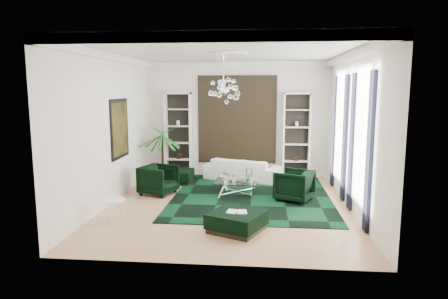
# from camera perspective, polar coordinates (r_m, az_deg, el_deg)

# --- Properties ---
(floor) EXTENTS (6.00, 7.00, 0.02)m
(floor) POSITION_cam_1_polar(r_m,az_deg,el_deg) (10.20, 0.63, -7.96)
(floor) COLOR tan
(floor) RESTS_ON ground
(ceiling) EXTENTS (6.00, 7.00, 0.02)m
(ceiling) POSITION_cam_1_polar(r_m,az_deg,el_deg) (9.82, 0.66, 13.93)
(ceiling) COLOR white
(ceiling) RESTS_ON ground
(wall_back) EXTENTS (6.00, 0.02, 3.80)m
(wall_back) POSITION_cam_1_polar(r_m,az_deg,el_deg) (13.32, 1.88, 4.31)
(wall_back) COLOR silver
(wall_back) RESTS_ON ground
(wall_front) EXTENTS (6.00, 0.02, 3.80)m
(wall_front) POSITION_cam_1_polar(r_m,az_deg,el_deg) (6.37, -1.94, -0.45)
(wall_front) COLOR silver
(wall_front) RESTS_ON ground
(wall_left) EXTENTS (0.02, 7.00, 3.80)m
(wall_left) POSITION_cam_1_polar(r_m,az_deg,el_deg) (10.51, -15.96, 2.82)
(wall_left) COLOR silver
(wall_left) RESTS_ON ground
(wall_right) EXTENTS (0.02, 7.00, 3.80)m
(wall_right) POSITION_cam_1_polar(r_m,az_deg,el_deg) (10.04, 18.04, 2.47)
(wall_right) COLOR silver
(wall_right) RESTS_ON ground
(crown_molding) EXTENTS (6.00, 7.00, 0.18)m
(crown_molding) POSITION_cam_1_polar(r_m,az_deg,el_deg) (9.81, 0.66, 13.29)
(crown_molding) COLOR white
(crown_molding) RESTS_ON ceiling
(ceiling_medallion) EXTENTS (0.90, 0.90, 0.05)m
(ceiling_medallion) POSITION_cam_1_polar(r_m,az_deg,el_deg) (10.11, 0.81, 13.54)
(ceiling_medallion) COLOR white
(ceiling_medallion) RESTS_ON ceiling
(tapestry) EXTENTS (2.50, 0.06, 2.80)m
(tapestry) POSITION_cam_1_polar(r_m,az_deg,el_deg) (13.27, 1.87, 4.29)
(tapestry) COLOR black
(tapestry) RESTS_ON wall_back
(shelving_left) EXTENTS (0.90, 0.38, 2.80)m
(shelving_left) POSITION_cam_1_polar(r_m,az_deg,el_deg) (13.43, -6.52, 2.15)
(shelving_left) COLOR white
(shelving_left) RESTS_ON floor
(shelving_right) EXTENTS (0.90, 0.38, 2.80)m
(shelving_right) POSITION_cam_1_polar(r_m,az_deg,el_deg) (13.19, 10.31, 1.95)
(shelving_right) COLOR white
(shelving_right) RESTS_ON floor
(painting) EXTENTS (0.04, 1.30, 1.60)m
(painting) POSITION_cam_1_polar(r_m,az_deg,el_deg) (11.06, -14.64, 2.89)
(painting) COLOR black
(painting) RESTS_ON wall_left
(window_near) EXTENTS (0.03, 1.10, 2.90)m
(window_near) POSITION_cam_1_polar(r_m,az_deg,el_deg) (9.17, 19.14, 1.87)
(window_near) COLOR white
(window_near) RESTS_ON wall_right
(curtain_near_a) EXTENTS (0.07, 0.30, 3.25)m
(curtain_near_a) POSITION_cam_1_polar(r_m,az_deg,el_deg) (8.44, 20.07, -0.44)
(curtain_near_a) COLOR black
(curtain_near_a) RESTS_ON floor
(curtain_near_b) EXTENTS (0.07, 0.30, 3.25)m
(curtain_near_b) POSITION_cam_1_polar(r_m,az_deg,el_deg) (9.94, 17.81, 0.97)
(curtain_near_b) COLOR black
(curtain_near_b) RESTS_ON floor
(window_far) EXTENTS (0.03, 1.10, 2.90)m
(window_far) POSITION_cam_1_polar(r_m,az_deg,el_deg) (11.50, 16.32, 3.28)
(window_far) COLOR white
(window_far) RESTS_ON wall_right
(curtain_far_a) EXTENTS (0.07, 0.30, 3.25)m
(curtain_far_a) POSITION_cam_1_polar(r_m,az_deg,el_deg) (10.76, 16.86, 1.57)
(curtain_far_a) COLOR black
(curtain_far_a) RESTS_ON floor
(curtain_far_b) EXTENTS (0.07, 0.30, 3.25)m
(curtain_far_b) POSITION_cam_1_polar(r_m,az_deg,el_deg) (12.28, 15.43, 2.46)
(curtain_far_b) COLOR black
(curtain_far_b) RESTS_ON floor
(rug) EXTENTS (4.20, 5.00, 0.02)m
(rug) POSITION_cam_1_polar(r_m,az_deg,el_deg) (11.05, 3.95, -6.57)
(rug) COLOR black
(rug) RESTS_ON floor
(sofa) EXTENTS (2.57, 1.65, 0.70)m
(sofa) POSITION_cam_1_polar(r_m,az_deg,el_deg) (12.85, 2.65, -2.84)
(sofa) COLOR white
(sofa) RESTS_ON floor
(armchair_left) EXTENTS (1.13, 1.11, 0.81)m
(armchair_left) POSITION_cam_1_polar(r_m,az_deg,el_deg) (11.25, -9.34, -4.30)
(armchair_left) COLOR black
(armchair_left) RESTS_ON floor
(armchair_right) EXTENTS (1.18, 1.17, 0.81)m
(armchair_right) POSITION_cam_1_polar(r_m,az_deg,el_deg) (10.65, 9.99, -5.06)
(armchair_right) COLOR black
(armchair_right) RESTS_ON floor
(coffee_table) EXTENTS (1.22, 1.22, 0.41)m
(coffee_table) POSITION_cam_1_polar(r_m,az_deg,el_deg) (11.14, 1.93, -5.39)
(coffee_table) COLOR white
(coffee_table) RESTS_ON floor
(ottoman_side) EXTENTS (0.94, 0.94, 0.40)m
(ottoman_side) POSITION_cam_1_polar(r_m,az_deg,el_deg) (12.57, -6.66, -3.85)
(ottoman_side) COLOR black
(ottoman_side) RESTS_ON floor
(ottoman_front) EXTENTS (1.33, 1.33, 0.40)m
(ottoman_front) POSITION_cam_1_polar(r_m,az_deg,el_deg) (8.36, 1.85, -10.24)
(ottoman_front) COLOR black
(ottoman_front) RESTS_ON floor
(book) EXTENTS (0.42, 0.28, 0.03)m
(book) POSITION_cam_1_polar(r_m,az_deg,el_deg) (8.29, 1.86, -8.84)
(book) COLOR white
(book) RESTS_ON ottoman_front
(side_table) EXTENTS (0.61, 0.61, 0.50)m
(side_table) POSITION_cam_1_polar(r_m,az_deg,el_deg) (9.18, -15.46, -8.49)
(side_table) COLOR white
(side_table) RESTS_ON floor
(palm) EXTENTS (1.72, 1.72, 2.40)m
(palm) POSITION_cam_1_polar(r_m,az_deg,el_deg) (12.83, -8.82, 0.90)
(palm) COLOR #216B27
(palm) RESTS_ON floor
(chandelier) EXTENTS (0.98, 0.98, 0.72)m
(chandelier) POSITION_cam_1_polar(r_m,az_deg,el_deg) (9.83, -0.07, 8.32)
(chandelier) COLOR white
(chandelier) RESTS_ON ceiling
(table_plant) EXTENTS (0.16, 0.15, 0.24)m
(table_plant) POSITION_cam_1_polar(r_m,az_deg,el_deg) (10.80, 3.45, -4.06)
(table_plant) COLOR #216B27
(table_plant) RESTS_ON coffee_table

